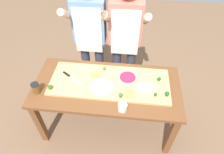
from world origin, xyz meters
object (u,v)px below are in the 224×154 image
object	(u,v)px
cheese_crumble_c	(165,73)
cheese_crumble_e	(119,84)
broccoli_floret_front_left	(50,87)
sauce_jar	(36,88)
pizza_slice_center	(95,74)
broccoli_floret_back_right	(121,95)
pizza_whole_beet_magenta	(128,77)
cook_right	(125,36)
pizza_whole_white_garlic	(145,88)
broccoli_floret_back_mid	(104,68)
cheese_crumble_b	(147,75)
cook_left	(90,34)
prep_table	(107,91)
broccoli_floret_back_left	(155,94)
cheese_crumble_d	(110,73)
pizza_slice_near_left	(130,94)
pizza_whole_cheese_artichoke	(102,87)
broccoli_floret_front_mid	(167,94)
flour_cup	(123,107)
chefs_knife	(70,77)
cheese_crumble_a	(141,74)
broccoli_floret_front_right	(159,79)

from	to	relation	value
cheese_crumble_c	cheese_crumble_e	size ratio (longest dim) A/B	1.65
broccoli_floret_front_left	sauce_jar	distance (m)	0.15
pizza_slice_center	broccoli_floret_back_right	size ratio (longest dim) A/B	1.49
pizza_whole_beet_magenta	cook_right	world-z (taller)	cook_right
pizza_whole_white_garlic	cheese_crumble_e	size ratio (longest dim) A/B	14.79
broccoli_floret_front_left	broccoli_floret_back_mid	distance (m)	0.65
cheese_crumble_b	cheese_crumble_e	world-z (taller)	cheese_crumble_b
cheese_crumble_b	sauce_jar	size ratio (longest dim) A/B	0.16
cook_right	sauce_jar	bearing A→B (deg)	-137.25
cook_left	pizza_whole_white_garlic	bearing A→B (deg)	-42.92
prep_table	cook_left	size ratio (longest dim) A/B	0.99
broccoli_floret_back_mid	broccoli_floret_back_left	bearing A→B (deg)	-29.74
cheese_crumble_d	cheese_crumble_e	bearing A→B (deg)	-51.62
broccoli_floret_back_right	cheese_crumble_d	distance (m)	0.37
cheese_crumble_b	cheese_crumble_d	xyz separation A→B (m)	(-0.42, -0.02, -0.00)
pizza_slice_near_left	broccoli_floret_back_left	world-z (taller)	broccoli_floret_back_left
pizza_whole_beet_magenta	broccoli_floret_front_left	distance (m)	0.86
pizza_whole_white_garlic	pizza_whole_cheese_artichoke	world-z (taller)	same
broccoli_floret_back_mid	broccoli_floret_front_mid	bearing A→B (deg)	-24.41
broccoli_floret_front_left	broccoli_floret_back_left	xyz separation A→B (m)	(1.12, 0.03, -0.01)
cheese_crumble_d	cheese_crumble_e	size ratio (longest dim) A/B	1.11
pizza_whole_cheese_artichoke	flour_cup	bearing A→B (deg)	-45.23
prep_table	cheese_crumble_d	distance (m)	0.21
broccoli_floret_front_mid	sauce_jar	size ratio (longest dim) A/B	0.48
flour_cup	pizza_whole_white_garlic	bearing A→B (deg)	52.50
chefs_knife	sauce_jar	world-z (taller)	sauce_jar
pizza_whole_beet_magenta	cook_left	bearing A→B (deg)	134.34
cheese_crumble_a	broccoli_floret_back_mid	bearing A→B (deg)	175.81
broccoli_floret_front_mid	cheese_crumble_a	distance (m)	0.40
cheese_crumble_a	cook_right	distance (m)	0.55
prep_table	cheese_crumble_c	size ratio (longest dim) A/B	77.13
pizza_slice_near_left	flour_cup	size ratio (longest dim) A/B	1.13
broccoli_floret_front_right	cook_right	size ratio (longest dim) A/B	0.03
pizza_slice_center	cook_left	bearing A→B (deg)	105.20
pizza_whole_cheese_artichoke	pizza_whole_beet_magenta	distance (m)	0.32
cheese_crumble_a	pizza_whole_beet_magenta	bearing A→B (deg)	-155.46
pizza_whole_beet_magenta	broccoli_floret_front_mid	distance (m)	0.48
broccoli_floret_back_right	sauce_jar	bearing A→B (deg)	179.99
pizza_whole_beet_magenta	broccoli_floret_front_mid	xyz separation A→B (m)	(0.42, -0.22, 0.03)
cheese_crumble_d	cook_right	distance (m)	0.55
chefs_knife	broccoli_floret_back_left	distance (m)	0.98
prep_table	cheese_crumble_c	world-z (taller)	cheese_crumble_c
prep_table	broccoli_floret_back_left	world-z (taller)	broccoli_floret_back_left
pizza_whole_white_garlic	broccoli_floret_back_mid	xyz separation A→B (m)	(-0.48, 0.23, 0.02)
prep_table	pizza_whole_beet_magenta	xyz separation A→B (m)	(0.23, 0.12, 0.14)
broccoli_floret_back_left	cheese_crumble_b	size ratio (longest dim) A/B	2.28
pizza_whole_cheese_artichoke	cheese_crumble_e	xyz separation A→B (m)	(0.19, 0.07, -0.00)
cheese_crumble_d	prep_table	bearing A→B (deg)	-98.43
pizza_slice_center	cook_right	distance (m)	0.64
broccoli_floret_front_left	flour_cup	distance (m)	0.81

